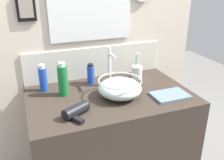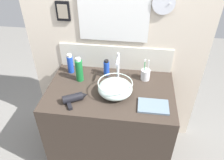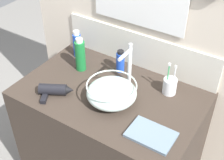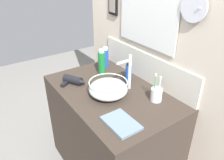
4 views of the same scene
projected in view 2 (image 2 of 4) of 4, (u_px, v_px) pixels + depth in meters
The scene contains 11 objects.
ground_plane at pixel (111, 150), 2.33m from camera, with size 6.00×6.00×0.00m, color gray.
vanity_counter at pixel (111, 123), 2.08m from camera, with size 1.07×0.68×0.83m, color #382D26.
back_panel at pixel (116, 27), 1.89m from camera, with size 1.65×0.10×2.46m.
glass_bowl_sink at pixel (115, 88), 1.75m from camera, with size 0.28×0.28×0.12m.
faucet at pixel (118, 66), 1.84m from camera, with size 0.02×0.13×0.28m.
hair_drier at pixel (74, 98), 1.70m from camera, with size 0.20×0.19×0.06m.
toothbrush_cup at pixel (145, 74), 1.93m from camera, with size 0.08×0.08×0.21m.
shampoo_bottle at pixel (106, 68), 1.98m from camera, with size 0.05×0.05×0.15m.
lotion_bottle at pixel (70, 64), 2.00m from camera, with size 0.05×0.05×0.19m.
soap_dispenser at pixel (79, 70), 1.88m from camera, with size 0.06×0.06×0.22m.
hand_towel at pixel (153, 106), 1.66m from camera, with size 0.23×0.16×0.02m, color slate.
Camera 2 is at (0.20, -1.42, 1.98)m, focal length 35.00 mm.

